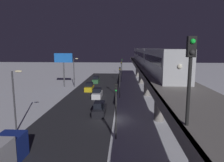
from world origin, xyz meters
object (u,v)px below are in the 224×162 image
subway_train (147,56)px  sedan_yellow (89,87)px  sedan_white (97,94)px  traffic_light_mid (120,78)px  traffic_light_far (121,68)px  commercial_billboard (63,61)px  rail_signal (190,66)px  traffic_light_distant (122,64)px  sedan_green (96,80)px  traffic_light_near (116,103)px  sedan_black_2 (99,109)px

subway_train → sedan_yellow: 15.55m
sedan_white → traffic_light_mid: bearing=0.1°
traffic_light_mid → traffic_light_far: size_ratio=1.00×
sedan_white → commercial_billboard: size_ratio=0.49×
sedan_yellow → traffic_light_mid: bearing=138.1°
rail_signal → traffic_light_distant: size_ratio=0.62×
sedan_yellow → sedan_white: bearing=112.6°
subway_train → commercial_billboard: subway_train is taller
sedan_green → traffic_light_distant: (-7.50, -20.98, 3.40)m
sedan_green → commercial_billboard: bearing=43.7°
traffic_light_near → traffic_light_mid: same height
subway_train → traffic_light_distant: bearing=-80.4°
subway_train → traffic_light_mid: (5.88, 4.77, -4.28)m
sedan_yellow → traffic_light_mid: traffic_light_mid is taller
sedan_green → traffic_light_mid: traffic_light_mid is taller
rail_signal → traffic_light_near: size_ratio=0.62×
traffic_light_mid → traffic_light_distant: same height
commercial_billboard → sedan_black_2: bearing=118.4°
sedan_yellow → sedan_white: 7.29m
traffic_light_far → traffic_light_near: bearing=90.0°
traffic_light_distant → commercial_billboard: 32.04m
subway_train → traffic_light_near: bearing=76.5°
sedan_white → traffic_light_distant: traffic_light_distant is taller
rail_signal → traffic_light_near: 14.36m
subway_train → traffic_light_near: (5.88, 24.53, -4.28)m
sedan_black_2 → traffic_light_distant: traffic_light_distant is taller
rail_signal → sedan_black_2: size_ratio=0.85×
sedan_yellow → traffic_light_near: 27.73m
traffic_light_far → rail_signal: bearing=94.1°
traffic_light_far → traffic_light_distant: bearing=-90.0°
sedan_black_2 → sedan_yellow: same height
sedan_white → sedan_black_2: bearing=-80.8°
subway_train → traffic_light_near: subway_train is taller
rail_signal → traffic_light_far: (3.75, -52.35, -5.23)m
sedan_black_2 → sedan_white: size_ratio=1.08×
subway_train → commercial_billboard: (20.91, -6.57, -1.65)m
sedan_white → traffic_light_near: traffic_light_near is taller
traffic_light_far → subway_train: bearing=111.4°
traffic_light_far → sedan_green: bearing=9.2°
rail_signal → sedan_black_2: bearing=-72.8°
sedan_yellow → sedan_white: same height
rail_signal → traffic_light_far: 52.75m
sedan_yellow → traffic_light_distant: bearing=-102.9°
rail_signal → sedan_white: (8.45, -32.59, -8.63)m
traffic_light_mid → traffic_light_distant: size_ratio=1.00×
rail_signal → traffic_light_mid: size_ratio=0.62×
subway_train → traffic_light_mid: bearing=39.1°
traffic_light_near → rail_signal: bearing=106.3°
sedan_green → sedan_white: (-2.80, 18.55, 0.00)m
sedan_black_2 → commercial_billboard: (12.13, -22.42, 6.03)m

